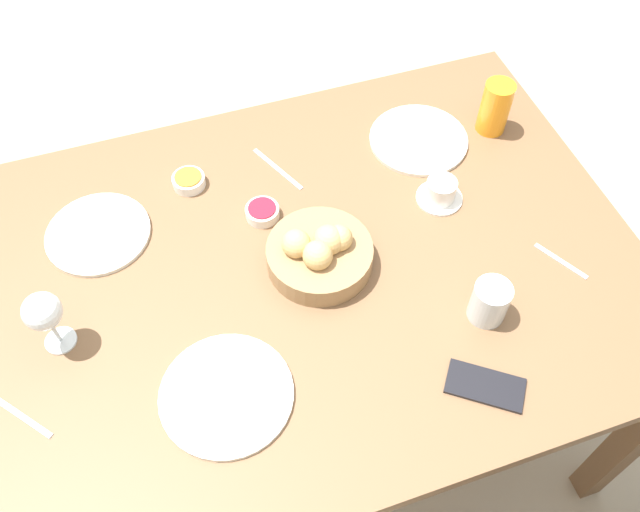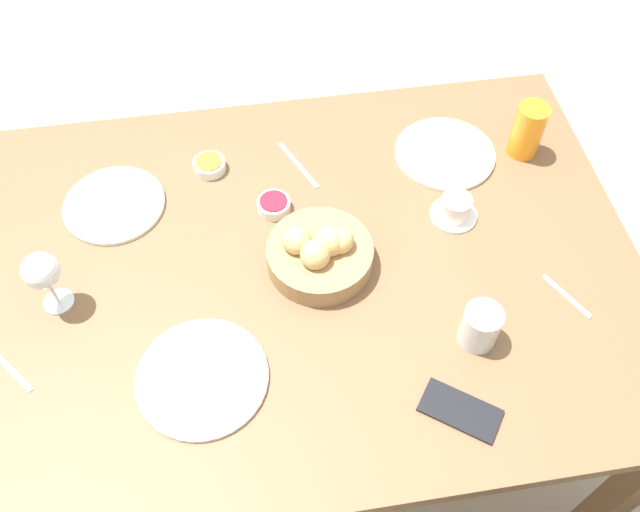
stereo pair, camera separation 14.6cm
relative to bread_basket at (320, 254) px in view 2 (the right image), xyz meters
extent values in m
plane|color=#A89E89|center=(0.05, 0.00, -0.82)|extent=(10.00, 10.00, 0.00)
cube|color=brown|center=(0.05, 0.00, -0.06)|extent=(1.50, 1.06, 0.03)
cube|color=brown|center=(-0.65, -0.48, -0.45)|extent=(0.06, 0.06, 0.74)
cube|color=brown|center=(0.75, -0.48, -0.45)|extent=(0.06, 0.06, 0.74)
cube|color=brown|center=(-0.65, 0.48, -0.45)|extent=(0.06, 0.06, 0.74)
cylinder|color=#99754C|center=(0.00, 0.00, -0.01)|extent=(0.23, 0.23, 0.05)
sphere|color=tan|center=(0.01, 0.03, 0.03)|extent=(0.06, 0.06, 0.06)
sphere|color=tan|center=(-0.02, -0.01, 0.04)|extent=(0.07, 0.07, 0.07)
sphere|color=tan|center=(-0.04, 0.00, 0.03)|extent=(0.06, 0.06, 0.06)
sphere|color=tan|center=(0.04, -0.02, 0.03)|extent=(0.06, 0.06, 0.06)
cylinder|color=silver|center=(-0.36, -0.28, -0.03)|extent=(0.25, 0.25, 0.01)
cylinder|color=silver|center=(0.45, -0.24, -0.03)|extent=(0.23, 0.23, 0.01)
cylinder|color=silver|center=(0.27, 0.23, -0.03)|extent=(0.26, 0.26, 0.01)
cylinder|color=orange|center=(-0.55, -0.26, 0.03)|extent=(0.07, 0.07, 0.14)
cylinder|color=silver|center=(-0.29, 0.23, 0.01)|extent=(0.08, 0.08, 0.09)
cylinder|color=silver|center=(0.56, 0.01, -0.04)|extent=(0.06, 0.06, 0.00)
cylinder|color=silver|center=(0.56, 0.01, 0.00)|extent=(0.01, 0.01, 0.07)
sphere|color=silver|center=(0.56, 0.01, 0.08)|extent=(0.08, 0.08, 0.08)
cylinder|color=white|center=(-0.33, -0.09, -0.04)|extent=(0.11, 0.11, 0.01)
cylinder|color=white|center=(-0.33, -0.09, -0.01)|extent=(0.07, 0.07, 0.05)
cylinder|color=white|center=(0.08, -0.17, -0.03)|extent=(0.08, 0.08, 0.03)
cylinder|color=#A3192D|center=(0.08, -0.17, -0.01)|extent=(0.06, 0.06, 0.00)
cylinder|color=white|center=(0.22, -0.32, -0.03)|extent=(0.08, 0.08, 0.03)
cylinder|color=#C67F28|center=(0.22, -0.32, -0.01)|extent=(0.06, 0.06, 0.00)
cube|color=#B7B7BC|center=(0.01, -0.30, -0.04)|extent=(0.08, 0.16, 0.00)
cube|color=#B7B7BC|center=(0.65, 0.14, -0.04)|extent=(0.12, 0.14, 0.00)
cube|color=#B7B7BC|center=(-0.50, 0.16, -0.04)|extent=(0.07, 0.12, 0.00)
cube|color=black|center=(-0.21, 0.38, -0.04)|extent=(0.16, 0.15, 0.01)
camera|label=1|loc=(0.27, 0.80, 1.18)|focal=38.00mm
camera|label=2|loc=(0.13, 0.84, 1.18)|focal=38.00mm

